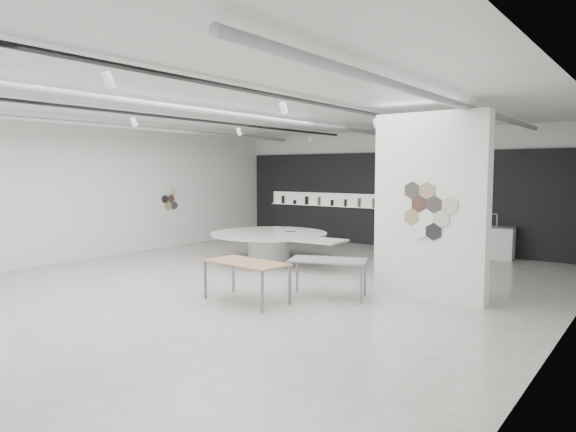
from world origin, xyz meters
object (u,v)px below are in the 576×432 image
Objects in this scene: partition_column at (430,207)px; sample_table_stone at (328,263)px; display_island at (271,243)px; kitchen_counter at (484,242)px; sample_table_wood at (246,265)px.

partition_column is 2.19× the size of sample_table_stone.
display_island is 6.15m from kitchen_counter.
partition_column is 0.86× the size of display_island.
kitchen_counter is (1.09, 6.63, -0.23)m from sample_table_stone.
sample_table_wood is at bearing -139.27° from partition_column.
sample_table_wood is 1.61m from sample_table_stone.
partition_column reaches higher than sample_table_wood.
sample_table_stone is 6.72m from kitchen_counter.
display_island is 4.30m from sample_table_wood.
sample_table_wood is at bearing -110.26° from kitchen_counter.
sample_table_wood is 8.12m from kitchen_counter.
display_island is at bearing -141.59° from kitchen_counter.
partition_column is 5.33m from display_island.
display_island is 2.46× the size of sample_table_wood.
sample_table_wood is (-2.69, -2.31, -1.09)m from partition_column.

